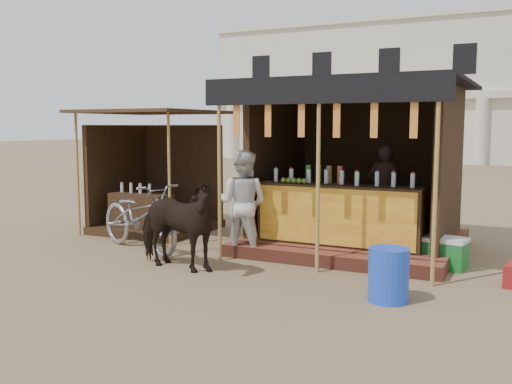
% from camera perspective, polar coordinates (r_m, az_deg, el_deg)
% --- Properties ---
extents(ground, '(120.00, 120.00, 0.00)m').
position_cam_1_polar(ground, '(7.37, -5.61, -9.83)').
color(ground, '#846B4C').
rests_on(ground, ground).
extents(main_stall, '(3.60, 3.61, 2.78)m').
position_cam_1_polar(main_stall, '(9.79, 9.95, 0.31)').
color(main_stall, brown).
rests_on(main_stall, ground).
extents(secondary_stall, '(2.40, 2.40, 2.38)m').
position_cam_1_polar(secondary_stall, '(11.60, -10.49, 0.43)').
color(secondary_stall, '#362213').
rests_on(secondary_stall, ground).
extents(cow, '(1.64, 0.90, 1.32)m').
position_cam_1_polar(cow, '(8.32, -8.12, -3.29)').
color(cow, black).
rests_on(cow, ground).
extents(motorbike, '(2.31, 1.49, 1.15)m').
position_cam_1_polar(motorbike, '(9.74, -11.60, -2.42)').
color(motorbike, '#929199').
rests_on(motorbike, ground).
extents(bystander, '(0.87, 0.70, 1.70)m').
position_cam_1_polar(bystander, '(9.10, -1.32, -1.15)').
color(bystander, silver).
rests_on(bystander, ground).
extents(blue_barrel, '(0.64, 0.64, 0.65)m').
position_cam_1_polar(blue_barrel, '(7.03, 13.11, -8.07)').
color(blue_barrel, blue).
rests_on(blue_barrel, ground).
extents(cooler, '(0.70, 0.53, 0.46)m').
position_cam_1_polar(cooler, '(8.86, 18.27, -5.77)').
color(cooler, '#1A752C').
rests_on(cooler, ground).
extents(background_building, '(26.00, 7.45, 8.18)m').
position_cam_1_polar(background_building, '(36.44, 17.47, 9.34)').
color(background_building, silver).
rests_on(background_building, ground).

